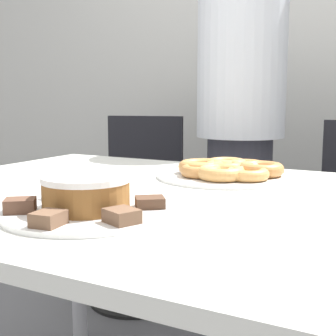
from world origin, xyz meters
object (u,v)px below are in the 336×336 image
Objects in this scene: plate_cake at (87,212)px; person_standing at (240,123)px; plate_donuts at (224,176)px; frosted_cake at (86,192)px; office_chair_left at (137,212)px.

person_standing is at bearing 95.06° from plate_cake.
plate_cake is 0.87× the size of plate_donuts.
plate_cake is 0.04m from frosted_cake.
person_standing is at bearing 95.06° from frosted_cake.
office_chair_left is 1.05m from plate_donuts.
plate_donuts is at bearing -74.38° from person_standing.
frosted_cake is at bearing -98.36° from plate_donuts.
person_standing is 0.69m from plate_donuts.
plate_cake is at bearing -84.94° from person_standing.
person_standing is 1.19m from plate_cake.
person_standing reaches higher than office_chair_left.
office_chair_left is 5.26× the size of frosted_cake.
office_chair_left reaches higher than frosted_cake.
plate_cake is at bearing -75.91° from office_chair_left.
frosted_cake is at bearing -84.94° from person_standing.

